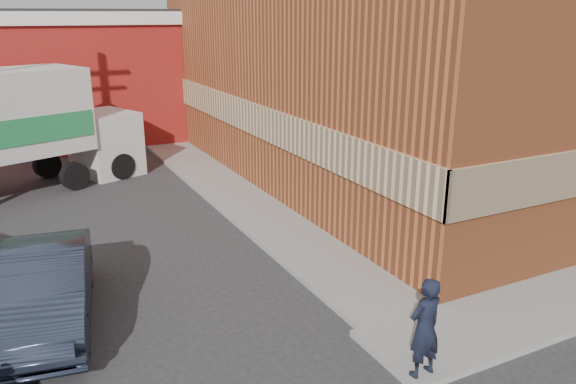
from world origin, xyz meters
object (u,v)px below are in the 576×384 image
brick_building (430,35)px  sedan (45,289)px  box_truck (8,124)px  man (425,328)px

brick_building → sedan: (-13.67, -6.14, -3.98)m
box_truck → man: bearing=-88.7°
brick_building → sedan: 15.50m
man → box_truck: bearing=-74.0°
man → sedan: 6.65m
brick_building → man: size_ratio=11.27×
sedan → man: bearing=-32.3°
brick_building → box_truck: brick_building is taller
sedan → box_truck: 9.02m
brick_building → man: bearing=-129.5°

